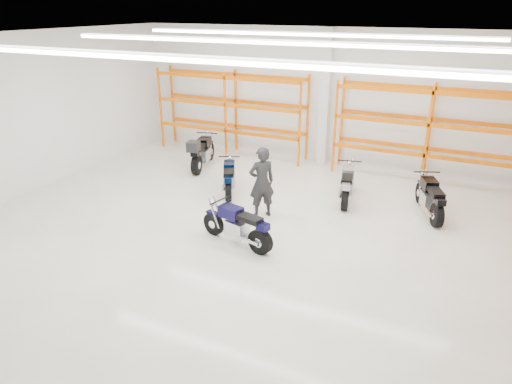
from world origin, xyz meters
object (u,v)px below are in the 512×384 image
at_px(standing_man, 262,182).
at_px(structural_column, 325,98).
at_px(motorcycle_back_c, 347,185).
at_px(motorcycle_main, 239,227).
at_px(motorcycle_back_d, 430,199).
at_px(motorcycle_back_b, 229,178).
at_px(motorcycle_back_a, 201,153).

xyz_separation_m(standing_man, structural_column, (0.10, 4.87, 1.31)).
distance_m(motorcycle_back_c, structural_column, 3.81).
xyz_separation_m(motorcycle_main, motorcycle_back_d, (3.77, 3.53, 0.01)).
bearing_deg(motorcycle_back_c, motorcycle_back_b, -164.94).
bearing_deg(motorcycle_main, motorcycle_back_d, 43.11).
distance_m(standing_man, structural_column, 5.04).
bearing_deg(motorcycle_back_d, motorcycle_back_a, 175.08).
bearing_deg(standing_man, motorcycle_back_b, -78.66).
xyz_separation_m(motorcycle_main, motorcycle_back_b, (-1.71, 2.70, -0.02)).
relative_size(motorcycle_back_a, motorcycle_back_b, 1.25).
height_order(motorcycle_main, motorcycle_back_a, motorcycle_back_a).
bearing_deg(motorcycle_back_b, motorcycle_back_a, 141.37).
bearing_deg(motorcycle_back_a, motorcycle_back_c, -6.57).
bearing_deg(motorcycle_back_c, motorcycle_back_a, 173.43).
bearing_deg(motorcycle_main, standing_man, 96.51).
height_order(motorcycle_back_a, motorcycle_back_b, motorcycle_back_a).
xyz_separation_m(motorcycle_back_c, motorcycle_back_d, (2.21, -0.04, 0.00)).
height_order(motorcycle_back_a, standing_man, standing_man).
height_order(motorcycle_back_b, motorcycle_back_c, motorcycle_back_c).
relative_size(motorcycle_main, motorcycle_back_a, 0.88).
relative_size(standing_man, structural_column, 0.42).
bearing_deg(motorcycle_back_b, standing_man, -34.40).
distance_m(motorcycle_main, motorcycle_back_d, 5.17).
distance_m(motorcycle_back_a, motorcycle_back_d, 7.34).
distance_m(motorcycle_back_a, structural_column, 4.51).
height_order(motorcycle_main, motorcycle_back_c, motorcycle_back_c).
distance_m(motorcycle_back_a, motorcycle_back_b, 2.35).
relative_size(motorcycle_back_a, motorcycle_back_c, 1.11).
bearing_deg(motorcycle_main, structural_column, 90.78).
distance_m(motorcycle_back_d, structural_column, 5.19).
relative_size(motorcycle_back_b, motorcycle_back_d, 0.91).
relative_size(motorcycle_back_b, standing_man, 0.96).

